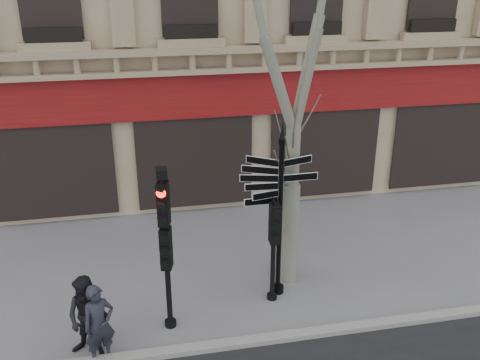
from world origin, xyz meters
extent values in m
plane|color=slate|center=(0.00, 0.00, 0.00)|extent=(80.00, 80.00, 0.00)
cube|color=gray|center=(0.00, -1.40, 0.06)|extent=(80.00, 0.25, 0.12)
cube|color=maroon|center=(0.00, 4.88, 3.60)|extent=(28.00, 0.25, 1.30)
cube|color=#8C785B|center=(0.00, 4.65, 4.57)|extent=(28.00, 0.35, 0.74)
cylinder|color=black|center=(1.30, 0.24, 1.81)|extent=(0.11, 0.11, 3.62)
cylinder|color=black|center=(1.30, 0.24, 0.08)|extent=(0.28, 0.28, 0.16)
cone|color=black|center=(1.30, 0.24, 3.90)|extent=(0.12, 0.12, 0.36)
cylinder|color=black|center=(-1.22, -0.51, 1.63)|extent=(0.11, 0.11, 3.26)
cylinder|color=black|center=(-1.22, -0.51, 0.07)|extent=(0.24, 0.24, 0.13)
cube|color=black|center=(-1.22, -0.51, 1.89)|extent=(0.45, 0.38, 0.88)
cube|color=black|center=(-1.22, -0.51, 2.84)|extent=(0.45, 0.38, 0.88)
sphere|color=#FF0C05|center=(-1.22, -0.51, 3.08)|extent=(0.19, 0.19, 0.19)
cube|color=black|center=(-1.22, -0.51, 3.45)|extent=(0.27, 0.31, 0.19)
cylinder|color=black|center=(1.11, 0.01, 1.19)|extent=(0.11, 0.11, 2.38)
cylinder|color=black|center=(1.11, 0.01, 0.07)|extent=(0.25, 0.25, 0.13)
cube|color=black|center=(1.11, 0.01, 1.93)|extent=(0.41, 0.30, 0.90)
cylinder|color=gray|center=(1.68, 0.70, 1.23)|extent=(0.40, 0.40, 2.46)
cylinder|color=gray|center=(1.68, 0.70, 3.13)|extent=(0.31, 0.31, 1.57)
imported|color=#23242E|center=(-2.57, -1.30, 0.83)|extent=(0.71, 0.61, 1.65)
imported|color=black|center=(-2.78, -1.07, 0.86)|extent=(1.02, 0.93, 1.71)
camera|label=1|loc=(-1.61, -9.80, 7.14)|focal=40.00mm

